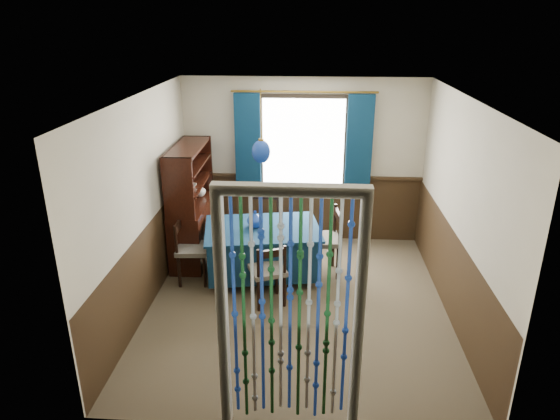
# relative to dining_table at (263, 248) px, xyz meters

# --- Properties ---
(floor) EXTENTS (4.00, 4.00, 0.00)m
(floor) POSITION_rel_dining_table_xyz_m (0.49, -0.67, -0.42)
(floor) COLOR brown
(floor) RESTS_ON ground
(ceiling) EXTENTS (4.00, 4.00, 0.00)m
(ceiling) POSITION_rel_dining_table_xyz_m (0.49, -0.67, 2.08)
(ceiling) COLOR silver
(ceiling) RESTS_ON ground
(wall_back) EXTENTS (3.60, 0.00, 3.60)m
(wall_back) POSITION_rel_dining_table_xyz_m (0.49, 1.33, 0.83)
(wall_back) COLOR beige
(wall_back) RESTS_ON ground
(wall_front) EXTENTS (3.60, 0.00, 3.60)m
(wall_front) POSITION_rel_dining_table_xyz_m (0.49, -2.67, 0.83)
(wall_front) COLOR beige
(wall_front) RESTS_ON ground
(wall_left) EXTENTS (0.00, 4.00, 4.00)m
(wall_left) POSITION_rel_dining_table_xyz_m (-1.31, -0.67, 0.83)
(wall_left) COLOR beige
(wall_left) RESTS_ON ground
(wall_right) EXTENTS (0.00, 4.00, 4.00)m
(wall_right) POSITION_rel_dining_table_xyz_m (2.29, -0.67, 0.83)
(wall_right) COLOR beige
(wall_right) RESTS_ON ground
(wainscot_back) EXTENTS (3.60, 0.00, 3.60)m
(wainscot_back) POSITION_rel_dining_table_xyz_m (0.49, 1.31, 0.08)
(wainscot_back) COLOR #332213
(wainscot_back) RESTS_ON ground
(wainscot_front) EXTENTS (3.60, 0.00, 3.60)m
(wainscot_front) POSITION_rel_dining_table_xyz_m (0.49, -2.66, 0.08)
(wainscot_front) COLOR #332213
(wainscot_front) RESTS_ON ground
(wainscot_left) EXTENTS (0.00, 4.00, 4.00)m
(wainscot_left) POSITION_rel_dining_table_xyz_m (-1.29, -0.67, 0.08)
(wainscot_left) COLOR #332213
(wainscot_left) RESTS_ON ground
(wainscot_right) EXTENTS (0.00, 4.00, 4.00)m
(wainscot_right) POSITION_rel_dining_table_xyz_m (2.28, -0.67, 0.08)
(wainscot_right) COLOR #332213
(wainscot_right) RESTS_ON ground
(window) EXTENTS (1.32, 0.12, 1.42)m
(window) POSITION_rel_dining_table_xyz_m (0.49, 1.28, 1.13)
(window) COLOR black
(window) RESTS_ON wall_back
(doorway) EXTENTS (1.16, 0.12, 2.18)m
(doorway) POSITION_rel_dining_table_xyz_m (0.49, -2.61, 0.63)
(doorway) COLOR silver
(doorway) RESTS_ON ground
(dining_table) EXTENTS (1.64, 1.27, 0.71)m
(dining_table) POSITION_rel_dining_table_xyz_m (0.00, 0.00, 0.00)
(dining_table) COLOR #0D2944
(dining_table) RESTS_ON floor
(chair_near) EXTENTS (0.52, 0.51, 0.81)m
(chair_near) POSITION_rel_dining_table_xyz_m (0.14, -0.69, 0.02)
(chair_near) COLOR black
(chair_near) RESTS_ON floor
(chair_far) EXTENTS (0.48, 0.46, 0.97)m
(chair_far) POSITION_rel_dining_table_xyz_m (-0.05, 0.61, 0.10)
(chair_far) COLOR black
(chair_far) RESTS_ON floor
(chair_left) EXTENTS (0.43, 0.45, 0.87)m
(chair_left) POSITION_rel_dining_table_xyz_m (-0.92, -0.19, 0.04)
(chair_left) COLOR black
(chair_left) RESTS_ON floor
(chair_right) EXTENTS (0.50, 0.52, 0.93)m
(chair_right) POSITION_rel_dining_table_xyz_m (0.83, 0.15, 0.08)
(chair_right) COLOR black
(chair_right) RESTS_ON floor
(sideboard) EXTENTS (0.46, 1.28, 1.66)m
(sideboard) POSITION_rel_dining_table_xyz_m (-1.07, 0.53, 0.16)
(sideboard) COLOR black
(sideboard) RESTS_ON floor
(pendant_lamp) EXTENTS (0.23, 0.23, 0.91)m
(pendant_lamp) POSITION_rel_dining_table_xyz_m (0.00, -0.00, 1.32)
(pendant_lamp) COLOR olive
(pendant_lamp) RESTS_ON ceiling
(vase_table) EXTENTS (0.25, 0.25, 0.20)m
(vase_table) POSITION_rel_dining_table_xyz_m (-0.09, 0.03, 0.40)
(vase_table) COLOR navy
(vase_table) RESTS_ON dining_table
(bowl_shelf) EXTENTS (0.20, 0.20, 0.05)m
(bowl_shelf) POSITION_rel_dining_table_xyz_m (-1.01, 0.33, 0.74)
(bowl_shelf) COLOR beige
(bowl_shelf) RESTS_ON sideboard
(vase_sideboard) EXTENTS (0.24, 0.24, 0.21)m
(vase_sideboard) POSITION_rel_dining_table_xyz_m (-1.01, 0.85, 0.52)
(vase_sideboard) COLOR beige
(vase_sideboard) RESTS_ON sideboard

